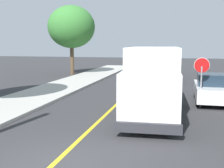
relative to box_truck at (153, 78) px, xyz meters
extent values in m
plane|color=#303033|center=(-2.14, -6.60, -1.77)|extent=(120.00, 120.00, 0.00)
cube|color=gold|center=(-2.14, 3.40, -1.76)|extent=(0.16, 56.00, 0.01)
cube|color=silver|center=(-0.04, 0.73, 0.13)|extent=(2.68, 5.13, 2.60)
cube|color=white|center=(0.16, -2.76, -0.32)|extent=(2.39, 2.12, 1.70)
cube|color=#1E2D3D|center=(0.21, -3.66, 0.06)|extent=(2.04, 0.19, 0.75)
cube|color=#2D2D33|center=(0.22, -3.84, -1.35)|extent=(2.41, 0.33, 0.36)
cylinder|color=black|center=(1.19, -2.50, -1.27)|extent=(0.36, 1.02, 1.00)
cylinder|color=black|center=(-0.90, -2.62, -1.27)|extent=(0.36, 1.02, 1.00)
cylinder|color=black|center=(0.94, 2.04, -1.27)|extent=(0.36, 1.02, 1.00)
cylinder|color=black|center=(-1.16, 1.92, -1.27)|extent=(0.36, 1.02, 1.00)
cube|color=silver|center=(-0.53, 6.05, -1.12)|extent=(2.00, 4.48, 0.76)
cube|color=#1E2D3D|center=(-0.53, 6.20, -0.42)|extent=(1.66, 1.87, 0.64)
cylinder|color=black|center=(0.19, 4.61, -1.45)|extent=(0.25, 0.65, 0.64)
cylinder|color=black|center=(-1.39, 4.68, -1.45)|extent=(0.25, 0.65, 0.64)
cylinder|color=black|center=(0.32, 7.42, -1.45)|extent=(0.25, 0.65, 0.64)
cylinder|color=black|center=(-1.26, 7.49, -1.45)|extent=(0.25, 0.65, 0.64)
cube|color=#B7B7BC|center=(0.12, 11.97, -1.12)|extent=(1.81, 4.40, 0.76)
cube|color=#1E2D3D|center=(0.12, 12.12, -0.42)|extent=(1.59, 1.80, 0.64)
cylinder|color=black|center=(0.91, 10.56, -1.45)|extent=(0.22, 0.64, 0.64)
cylinder|color=black|center=(-0.67, 10.56, -1.45)|extent=(0.22, 0.64, 0.64)
cylinder|color=black|center=(0.91, 13.38, -1.45)|extent=(0.22, 0.64, 0.64)
cylinder|color=black|center=(-0.67, 13.37, -1.45)|extent=(0.22, 0.64, 0.64)
cube|color=maroon|center=(-0.16, 17.51, -1.12)|extent=(1.80, 4.40, 0.76)
cube|color=#1E2D3D|center=(-0.16, 17.66, -0.42)|extent=(1.59, 1.80, 0.64)
cylinder|color=black|center=(0.63, 16.10, -1.45)|extent=(0.22, 0.64, 0.64)
cylinder|color=black|center=(-0.95, 16.10, -1.45)|extent=(0.22, 0.64, 0.64)
cylinder|color=black|center=(0.63, 18.92, -1.45)|extent=(0.22, 0.64, 0.64)
cylinder|color=black|center=(-0.95, 18.92, -1.45)|extent=(0.22, 0.64, 0.64)
cube|color=silver|center=(3.06, 3.49, -1.12)|extent=(1.83, 4.41, 0.76)
cube|color=#1E2D3D|center=(3.06, 3.34, -0.42)|extent=(1.60, 1.81, 0.64)
cylinder|color=black|center=(2.28, 4.90, -1.45)|extent=(0.22, 0.64, 0.64)
cylinder|color=black|center=(3.86, 4.89, -1.45)|extent=(0.22, 0.64, 0.64)
cylinder|color=black|center=(2.26, 2.09, -1.45)|extent=(0.22, 0.64, 0.64)
cylinder|color=gray|center=(2.36, 1.90, -0.67)|extent=(0.08, 0.08, 2.20)
cylinder|color=red|center=(2.36, 1.93, 0.48)|extent=(0.76, 0.03, 0.76)
cylinder|color=white|center=(2.36, 1.95, 0.48)|extent=(0.80, 0.02, 0.80)
cylinder|color=brown|center=(-10.16, 15.36, -0.27)|extent=(0.41, 0.41, 3.00)
ellipsoid|color=#387A33|center=(-10.16, 15.36, 3.36)|extent=(5.01, 5.01, 4.51)
camera|label=1|loc=(1.25, -13.58, 1.63)|focal=45.54mm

